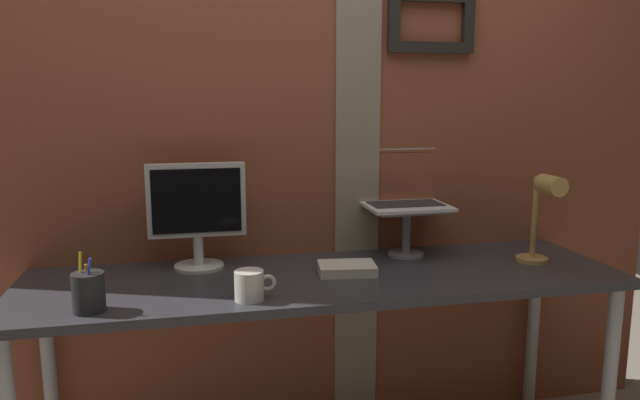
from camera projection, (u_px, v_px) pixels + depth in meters
name	position (u px, v px, depth m)	size (l,w,h in m)	color
brick_wall_back	(294.00, 124.00, 2.34)	(3.18, 0.16, 2.55)	brown
desk	(326.00, 295.00, 2.11)	(2.10, 0.61, 0.76)	#333338
monitor	(197.00, 208.00, 2.14)	(0.35, 0.18, 0.39)	silver
laptop_stand	(407.00, 223.00, 2.32)	(0.28, 0.22, 0.19)	gray
laptop	(401.00, 190.00, 2.38)	(0.32, 0.32, 0.22)	white
desk_lamp	(543.00, 210.00, 2.17)	(0.12, 0.20, 0.34)	tan
pen_cup	(88.00, 292.00, 1.72)	(0.09, 0.09, 0.18)	#262628
coffee_mug	(250.00, 285.00, 1.83)	(0.13, 0.09, 0.09)	silver
paper_clutter_stack	(347.00, 269.00, 2.10)	(0.20, 0.14, 0.03)	silver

